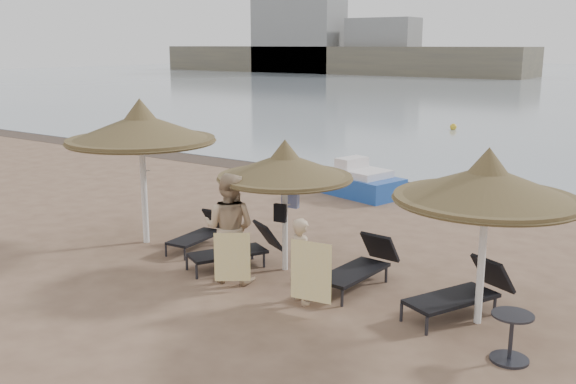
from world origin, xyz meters
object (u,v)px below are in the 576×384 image
at_px(palapa_center, 285,167).
at_px(person_left, 229,219).
at_px(lounger_near_left, 240,248).
at_px(person_right, 302,254).
at_px(palapa_left, 141,129).
at_px(palapa_right, 487,185).
at_px(lounger_far_left, 202,232).
at_px(lounger_far_right, 464,291).
at_px(pedal_boat, 361,182).
at_px(lounger_near_right, 361,265).
at_px(side_table, 511,339).

relative_size(palapa_center, person_left, 1.09).
height_order(lounger_near_left, person_right, person_right).
height_order(palapa_left, person_left, palapa_left).
xyz_separation_m(palapa_right, person_right, (-2.74, -0.92, -1.37)).
height_order(palapa_left, lounger_near_left, palapa_left).
distance_m(palapa_right, person_right, 3.20).
xyz_separation_m(lounger_far_left, person_left, (1.81, -1.21, 0.85)).
distance_m(lounger_near_left, person_right, 2.23).
xyz_separation_m(palapa_center, person_left, (-0.49, -1.08, -0.86)).
xyz_separation_m(palapa_right, lounger_far_right, (-0.31, 0.19, -1.85)).
xyz_separation_m(palapa_left, person_left, (3.07, -0.76, -1.35)).
distance_m(lounger_far_right, person_left, 4.29).
xyz_separation_m(palapa_left, pedal_boat, (1.73, 6.75, -2.14)).
relative_size(palapa_right, lounger_near_left, 1.47).
relative_size(palapa_left, person_right, 1.86).
bearing_deg(palapa_right, lounger_near_left, -178.86).
bearing_deg(palapa_right, pedal_boat, 130.62).
height_order(lounger_near_left, lounger_far_right, lounger_far_right).
xyz_separation_m(lounger_far_right, person_left, (-4.10, -1.00, 0.79)).
distance_m(palapa_center, lounger_far_right, 3.97).
height_order(palapa_right, lounger_far_right, palapa_right).
bearing_deg(lounger_near_right, pedal_boat, 122.61).
height_order(lounger_far_left, lounger_near_left, lounger_near_left).
height_order(person_right, pedal_boat, person_right).
bearing_deg(lounger_far_right, person_left, -141.76).
relative_size(palapa_left, side_table, 4.63).
relative_size(palapa_left, lounger_far_right, 1.58).
distance_m(palapa_left, lounger_near_right, 5.63).
distance_m(lounger_far_left, person_right, 3.76).
bearing_deg(person_right, lounger_near_left, 5.92).
height_order(palapa_left, lounger_far_left, palapa_left).
xyz_separation_m(lounger_near_right, person_right, (-0.44, -1.30, 0.48)).
distance_m(side_table, person_right, 3.57).
distance_m(person_left, pedal_boat, 7.68).
bearing_deg(palapa_right, lounger_near_right, 170.62).
distance_m(side_table, pedal_boat, 10.10).
xyz_separation_m(palapa_left, person_right, (4.74, -0.87, -1.67)).
relative_size(palapa_right, side_table, 4.08).
bearing_deg(side_table, lounger_near_right, 156.20).
height_order(palapa_left, palapa_right, palapa_left).
xyz_separation_m(palapa_center, pedal_boat, (-1.83, 6.44, -1.65)).
xyz_separation_m(palapa_right, lounger_near_left, (-4.76, -0.09, -1.86)).
height_order(palapa_left, pedal_boat, palapa_left).
distance_m(palapa_left, side_table, 8.61).
bearing_deg(person_right, palapa_left, 17.66).
distance_m(lounger_far_right, pedal_boat, 8.49).
bearing_deg(pedal_boat, person_right, -54.29).
distance_m(lounger_near_left, lounger_near_right, 2.51).
relative_size(person_left, pedal_boat, 0.93).
xyz_separation_m(lounger_near_right, side_table, (3.09, -1.36, -0.06)).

